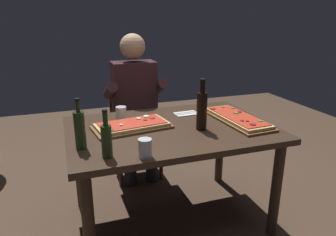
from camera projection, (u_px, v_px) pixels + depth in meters
ground_plane at (170, 218)px, 2.40m from camera, size 6.40×6.40×0.00m
dining_table at (170, 140)px, 2.20m from camera, size 1.40×0.96×0.74m
pizza_rectangular_front at (132, 126)px, 2.14m from camera, size 0.55×0.34×0.05m
pizza_rectangular_left at (237, 118)px, 2.29m from camera, size 0.29×0.62×0.05m
wine_bottle_dark at (202, 110)px, 2.09m from camera, size 0.07×0.07×0.35m
oil_bottle_amber at (107, 139)px, 1.68m from camera, size 0.06×0.06×0.27m
vinegar_bottle_green at (80, 129)px, 1.79m from camera, size 0.06×0.06×0.30m
tumbler_near_camera at (145, 149)px, 1.70m from camera, size 0.08×0.08×0.11m
tumbler_far_side at (121, 113)px, 2.34m from camera, size 0.08×0.08×0.09m
napkin_cutlery_set at (186, 114)px, 2.45m from camera, size 0.19×0.12×0.01m
diner_chair at (133, 124)px, 3.00m from camera, size 0.44×0.44×0.87m
seated_diner at (136, 101)px, 2.81m from camera, size 0.53×0.41×1.33m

